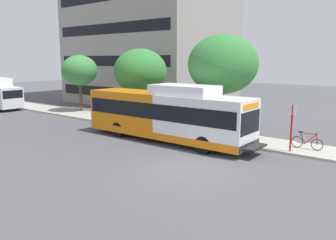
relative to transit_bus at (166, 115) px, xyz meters
The scene contains 8 objects.
ground_plane 5.64m from the transit_bus, 138.55° to the left, with size 120.00×120.00×0.00m, color #4C4C51.
sidewalk_curb 3.73m from the transit_bus, 27.62° to the left, with size 3.00×56.00×0.14m, color #A8A399.
transit_bus is the anchor object (origin of this frame).
bus_stop_sign_pole 7.53m from the transit_bus, 75.93° to the right, with size 0.10×0.36×2.60m.
bicycle_parked 8.48m from the transit_bus, 69.65° to the right, with size 0.52×1.76×1.02m.
street_tree_near_stop 5.20m from the transit_bus, 27.60° to the right, with size 4.69×4.69×6.71m.
street_tree_mid_block 7.23m from the transit_bus, 56.63° to the left, with size 4.29×4.29×5.92m.
street_tree_far_block 14.85m from the transit_bus, 73.70° to the left, with size 3.45×3.45×5.47m.
Camera 1 is at (-12.60, -8.72, 5.15)m, focal length 36.06 mm.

